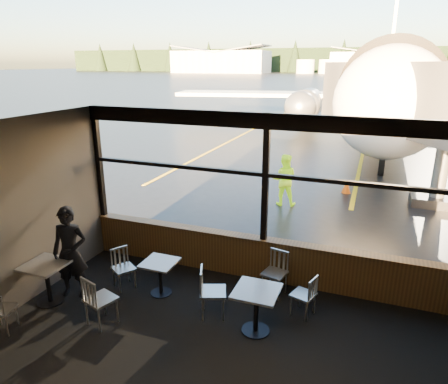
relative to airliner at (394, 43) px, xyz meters
The scene contains 28 objects.
ground_plane 98.04m from the airliner, 91.46° to the left, with size 520.00×520.00×0.00m, color black.
carpet_floor 25.89m from the airliner, 95.67° to the right, with size 8.00×6.00×0.01m, color black.
ceiling 25.36m from the airliner, 95.67° to the right, with size 8.00×6.00×0.04m, color #38332D.
window_sill 22.89m from the airliner, 96.43° to the right, with size 8.00×0.28×0.90m, color #57381A.
window_header 22.41m from the airliner, 96.43° to the right, with size 8.00×0.18×0.30m, color black.
mullion_left 23.32m from the airliner, 106.23° to the right, with size 0.12×0.12×2.60m, color black.
mullion_centre 22.55m from the airliner, 96.43° to the right, with size 0.12×0.12×2.60m, color black.
window_transom 22.54m from the airliner, 96.43° to the right, with size 8.00×0.10×0.08m, color black.
airliner is the anchor object (origin of this frame).
jet_bridge 16.99m from the airliner, 86.21° to the right, with size 9.10×11.12×4.85m, color #2B2B2E, non-canonical shape.
cafe_table_near 24.56m from the airliner, 95.10° to the right, with size 0.73×0.73×0.81m, color #AAA49C, non-canonical shape.
cafe_table_mid 24.38m from the airliner, 100.25° to the right, with size 0.64×0.64×0.70m, color gray, non-canonical shape.
cafe_table_left 25.73m from the airliner, 103.97° to the right, with size 0.75×0.75×0.82m, color gray, non-canonical shape.
chair_near_e 23.77m from the airliner, 93.64° to the right, with size 0.44×0.44×0.81m, color beige, non-canonical shape.
chair_near_w 24.46m from the airliner, 97.18° to the right, with size 0.52×0.52×0.95m, color #B6B2A4, non-canonical shape.
chair_near_n 23.34m from the airliner, 95.35° to the right, with size 0.49×0.49×0.90m, color beige, non-canonical shape.
chair_mid_s 25.61m from the airliner, 100.83° to the right, with size 0.53×0.53×0.96m, color beige, non-canonical shape.
chair_mid_w 24.57m from the airliner, 102.13° to the right, with size 0.46×0.46×0.84m, color #BBB6A9, non-canonical shape.
chair_left_s 26.67m from the airliner, 103.67° to the right, with size 0.44×0.44×0.81m, color beige, non-canonical shape.
passenger 25.19m from the airliner, 103.59° to the right, with size 0.67×0.44×1.84m, color black.
ground_crew 18.27m from the airliner, 100.18° to the right, with size 0.81×0.63×1.67m, color #BFF219.
cone_nose 16.33m from the airliner, 94.80° to the right, with size 0.32×0.32×0.45m, color #DE4E07.
hangar_left 173.70m from the airliner, 114.67° to the left, with size 45.00×18.00×11.00m, color silver, non-canonical shape.
hangar_mid 162.87m from the airliner, 90.88° to the left, with size 38.00×15.00×10.00m, color silver, non-canonical shape.
fuel_tank_a 163.14m from the airliner, 101.49° to the left, with size 8.00×8.00×6.00m, color silver.
fuel_tank_b 161.45m from the airliner, 98.01° to the left, with size 8.00×8.00×6.00m, color silver.
fuel_tank_c 160.36m from the airliner, 94.47° to the left, with size 8.00×8.00×6.00m, color silver.
treeline 187.87m from the airliner, 90.76° to the left, with size 360.00×3.00×12.00m, color black.
Camera 1 is at (1.89, -7.36, 4.38)m, focal length 32.00 mm.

